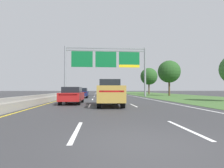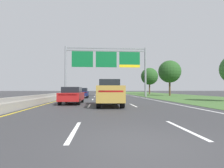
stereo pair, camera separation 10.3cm
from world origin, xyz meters
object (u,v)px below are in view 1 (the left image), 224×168
Objects in this scene: pickup_truck_gold at (110,93)px; roadside_tree_mid at (169,72)px; car_navy_left_lane_sedan at (82,93)px; car_grey_right_lane_sedan at (115,91)px; overhead_sign_gantry at (106,61)px; roadside_tree_far at (149,76)px; car_red_left_lane_sedan at (72,95)px.

roadside_tree_mid is (13.86, 21.50, 3.96)m from pickup_truck_gold.
car_grey_right_lane_sedan is at bearing -19.94° from car_navy_left_lane_sedan.
car_navy_left_lane_sedan and car_grey_right_lane_sedan have the same top height.
car_grey_right_lane_sedan is at bearing -4.44° from pickup_truck_gold.
car_navy_left_lane_sedan is at bearing 15.55° from pickup_truck_gold.
car_grey_right_lane_sedan is (3.71, 34.59, -0.26)m from pickup_truck_gold.
roadside_tree_mid is (17.34, 7.42, 4.22)m from car_navy_left_lane_sedan.
overhead_sign_gantry reaches higher than pickup_truck_gold.
roadside_tree_mid is (10.15, -13.09, 4.22)m from car_grey_right_lane_sedan.
roadside_tree_far is (12.70, 15.91, -1.55)m from overhead_sign_gantry.
car_grey_right_lane_sedan is at bearing 175.77° from roadside_tree_far.
car_navy_left_lane_sedan is (-3.48, 14.08, -0.26)m from pickup_truck_gold.
car_red_left_lane_sedan and car_navy_left_lane_sedan have the same top height.
roadside_tree_far reaches higher than car_grey_right_lane_sedan.
car_navy_left_lane_sedan is 0.61× the size of roadside_tree_far.
pickup_truck_gold is at bearing -123.93° from car_red_left_lane_sedan.
car_red_left_lane_sedan is 1.00× the size of car_grey_right_lane_sedan.
car_red_left_lane_sedan is 0.60× the size of roadside_tree_mid.
overhead_sign_gantry is 7.93m from car_navy_left_lane_sedan.
overhead_sign_gantry is 3.41× the size of car_navy_left_lane_sedan.
car_red_left_lane_sedan and car_grey_right_lane_sedan have the same top height.
car_navy_left_lane_sedan is 21.73m from car_grey_right_lane_sedan.
car_grey_right_lane_sedan is 10.33m from roadside_tree_far.
car_red_left_lane_sedan is at bearing -132.04° from roadside_tree_mid.
car_grey_right_lane_sedan is 0.61× the size of roadside_tree_far.
car_red_left_lane_sedan is (-3.86, -15.62, -5.67)m from overhead_sign_gantry.
pickup_truck_gold is 14.51m from car_navy_left_lane_sedan.
roadside_tree_mid reaches higher than car_navy_left_lane_sedan.
roadside_tree_far is (16.55, 31.53, 4.12)m from car_red_left_lane_sedan.
overhead_sign_gantry is 20.41m from roadside_tree_far.
roadside_tree_mid is at bearing 14.71° from overhead_sign_gantry.
roadside_tree_mid is at bearing -67.47° from car_navy_left_lane_sedan.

